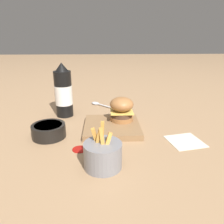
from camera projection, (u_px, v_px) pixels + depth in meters
name	position (u px, v px, depth m)	size (l,w,h in m)	color
ground_plane	(108.00, 123.00, 0.91)	(6.00, 6.00, 0.00)	#9E7A56
serving_board	(112.00, 127.00, 0.85)	(0.21, 0.21, 0.02)	olive
burger	(122.00, 109.00, 0.87)	(0.09, 0.09, 0.09)	#9E6638
ketchup_bottle	(64.00, 93.00, 0.96)	(0.08, 0.08, 0.24)	black
fries_basket	(103.00, 155.00, 0.60)	(0.11, 0.11, 0.12)	slate
side_bowl	(49.00, 130.00, 0.78)	(0.12, 0.12, 0.05)	black
spoon	(99.00, 104.00, 1.13)	(0.15, 0.14, 0.01)	silver
ketchup_puddle	(80.00, 149.00, 0.70)	(0.05, 0.05, 0.00)	#9E140F
parchment_square	(185.00, 141.00, 0.76)	(0.13, 0.13, 0.00)	beige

